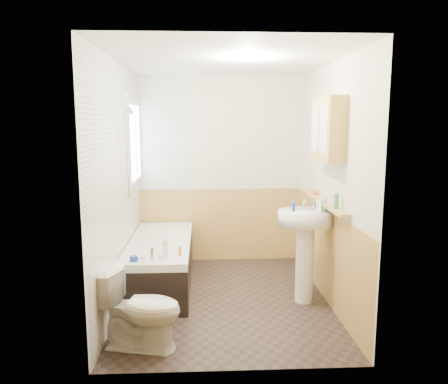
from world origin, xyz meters
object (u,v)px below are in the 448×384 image
(bathtub, at_px, (161,261))
(medicine_cabinet, at_px, (328,129))
(toilet, at_px, (140,308))
(pine_shelf, at_px, (324,203))
(sink, at_px, (305,237))

(bathtub, bearing_deg, medicine_cabinet, -20.25)
(bathtub, relative_size, medicine_cabinet, 2.63)
(toilet, height_order, pine_shelf, pine_shelf)
(pine_shelf, relative_size, medicine_cabinet, 1.96)
(sink, bearing_deg, medicine_cabinet, -31.05)
(bathtub, xyz_separation_m, toilet, (-0.03, -1.46, 0.06))
(bathtub, height_order, medicine_cabinet, medicine_cabinet)
(bathtub, relative_size, sink, 1.63)
(bathtub, distance_m, toilet, 1.46)
(medicine_cabinet, bearing_deg, sink, 155.18)
(pine_shelf, height_order, medicine_cabinet, medicine_cabinet)
(sink, height_order, medicine_cabinet, medicine_cabinet)
(pine_shelf, bearing_deg, sink, -169.17)
(toilet, relative_size, pine_shelf, 0.52)
(bathtub, height_order, sink, sink)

